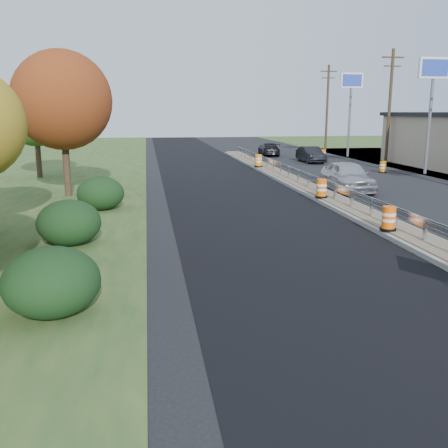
{
  "coord_description": "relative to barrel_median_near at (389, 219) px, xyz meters",
  "views": [
    {
      "loc": [
        -8.88,
        -16.61,
        4.33
      ],
      "look_at": [
        -6.72,
        -2.51,
        1.1
      ],
      "focal_mm": 40.0,
      "sensor_mm": 36.0,
      "label": 1
    }
  ],
  "objects": [
    {
      "name": "hedge_mid",
      "position": [
        -10.95,
        0.54,
        0.12
      ],
      "size": [
        2.09,
        2.09,
        1.52
      ],
      "primitive_type": "ellipsoid",
      "color": "black",
      "rests_on": "ground"
    },
    {
      "name": "milled_overlay",
      "position": [
        -3.85,
        10.54,
        -0.63
      ],
      "size": [
        7.2,
        120.0,
        0.01
      ],
      "primitive_type": "cube",
      "color": "black",
      "rests_on": "ground"
    },
    {
      "name": "ground",
      "position": [
        0.55,
        0.54,
        -0.64
      ],
      "size": [
        140.0,
        140.0,
        0.0
      ],
      "primitive_type": "plane",
      "color": "black",
      "rests_on": "ground"
    },
    {
      "name": "median",
      "position": [
        0.55,
        8.54,
        -0.53
      ],
      "size": [
        1.6,
        55.0,
        0.23
      ],
      "color": "gray",
      "rests_on": "ground"
    },
    {
      "name": "barrel_median_mid",
      "position": [
        0.0,
        6.95,
        0.02
      ],
      "size": [
        0.61,
        0.61,
        0.89
      ],
      "color": "black",
      "rests_on": "median"
    },
    {
      "name": "car_dark_mid",
      "position": [
        5.71,
        25.76,
        0.05
      ],
      "size": [
        1.55,
        4.18,
        1.36
      ],
      "primitive_type": "imported",
      "rotation": [
        0.0,
        0.0,
        0.03
      ],
      "color": "black",
      "rests_on": "ground"
    },
    {
      "name": "car_dark_far",
      "position": [
        3.75,
        32.99,
        0.02
      ],
      "size": [
        2.39,
        4.74,
        1.32
      ],
      "primitive_type": "imported",
      "rotation": [
        0.0,
        0.0,
        3.02
      ],
      "color": "black",
      "rests_on": "ground"
    },
    {
      "name": "barrel_shoulder_far",
      "position": [
        7.77,
        28.42,
        -0.2
      ],
      "size": [
        0.62,
        0.62,
        0.9
      ],
      "color": "black",
      "rests_on": "ground"
    },
    {
      "name": "tree_near_back",
      "position": [
        -15.45,
        18.54,
        3.58
      ],
      "size": [
        4.29,
        4.29,
        6.37
      ],
      "color": "#473523",
      "rests_on": "ground"
    },
    {
      "name": "tree_near_red",
      "position": [
        -12.45,
        10.54,
        4.23
      ],
      "size": [
        4.95,
        4.95,
        7.35
      ],
      "color": "#473523",
      "rests_on": "ground"
    },
    {
      "name": "barrel_median_far",
      "position": [
        -0.0,
        20.97,
        0.03
      ],
      "size": [
        0.62,
        0.62,
        0.92
      ],
      "color": "black",
      "rests_on": "median"
    },
    {
      "name": "utility_pole_north",
      "position": [
        12.05,
        39.54,
        4.3
      ],
      "size": [
        1.9,
        0.26,
        9.4
      ],
      "color": "#473523",
      "rests_on": "ground"
    },
    {
      "name": "hedge_north",
      "position": [
        -10.45,
        6.54,
        0.12
      ],
      "size": [
        2.09,
        2.09,
        1.52
      ],
      "primitive_type": "ellipsoid",
      "color": "black",
      "rests_on": "ground"
    },
    {
      "name": "pylon_sign_mid",
      "position": [
        11.05,
        16.54,
        5.84
      ],
      "size": [
        2.2,
        0.3,
        7.9
      ],
      "color": "slate",
      "rests_on": "ground"
    },
    {
      "name": "barrel_shoulder_mid",
      "position": [
        8.47,
        17.77,
        -0.24
      ],
      "size": [
        0.57,
        0.57,
        0.83
      ],
      "color": "black",
      "rests_on": "ground"
    },
    {
      "name": "utility_pole_nmid",
      "position": [
        12.05,
        24.54,
        4.3
      ],
      "size": [
        1.9,
        0.26,
        9.4
      ],
      "color": "#473523",
      "rests_on": "ground"
    },
    {
      "name": "guardrail",
      "position": [
        0.55,
        9.54,
        0.09
      ],
      "size": [
        0.1,
        46.15,
        0.72
      ],
      "color": "silver",
      "rests_on": "median"
    },
    {
      "name": "pylon_sign_north",
      "position": [
        11.05,
        30.54,
        5.84
      ],
      "size": [
        2.2,
        0.3,
        7.9
      ],
      "color": "slate",
      "rests_on": "ground"
    },
    {
      "name": "barrel_median_near",
      "position": [
        0.0,
        0.0,
        0.0
      ],
      "size": [
        0.58,
        0.58,
        0.85
      ],
      "color": "black",
      "rests_on": "median"
    },
    {
      "name": "hedge_south",
      "position": [
        -10.45,
        -5.46,
        0.12
      ],
      "size": [
        2.09,
        2.09,
        1.52
      ],
      "primitive_type": "ellipsoid",
      "color": "black",
      "rests_on": "ground"
    },
    {
      "name": "car_silver",
      "position": [
        2.64,
        10.15,
        0.18
      ],
      "size": [
        2.12,
        4.89,
        1.64
      ],
      "primitive_type": "imported",
      "rotation": [
        0.0,
        0.0,
        -0.04
      ],
      "color": "#BCBCC1",
      "rests_on": "ground"
    }
  ]
}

